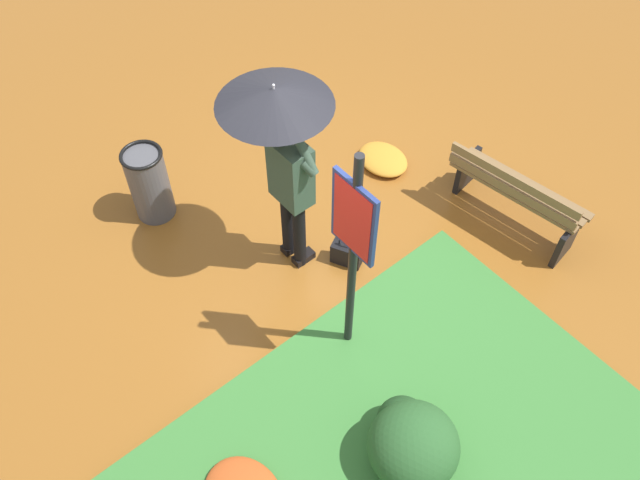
% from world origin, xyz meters
% --- Properties ---
extents(ground_plane, '(18.00, 18.00, 0.00)m').
position_xyz_m(ground_plane, '(0.00, 0.00, 0.00)').
color(ground_plane, brown).
extents(person_with_umbrella, '(0.96, 0.96, 2.04)m').
position_xyz_m(person_with_umbrella, '(0.16, 0.28, 1.55)').
color(person_with_umbrella, black).
rests_on(person_with_umbrella, ground_plane).
extents(info_sign_post, '(0.44, 0.07, 2.30)m').
position_xyz_m(info_sign_post, '(-0.97, 0.50, 1.44)').
color(info_sign_post, black).
rests_on(info_sign_post, ground_plane).
extents(handbag, '(0.33, 0.26, 0.37)m').
position_xyz_m(handbag, '(-0.30, -0.09, 0.13)').
color(handbag, black).
rests_on(handbag, ground_plane).
extents(park_bench, '(1.40, 0.57, 0.75)m').
position_xyz_m(park_bench, '(-0.97, -1.71, 0.40)').
color(park_bench, black).
rests_on(park_bench, ground_plane).
extents(trash_bin, '(0.42, 0.42, 0.83)m').
position_xyz_m(trash_bin, '(1.47, 1.01, 0.42)').
color(trash_bin, '#4C4C51').
rests_on(trash_bin, ground_plane).
extents(shrub_cluster, '(0.78, 0.71, 0.64)m').
position_xyz_m(shrub_cluster, '(-2.08, 0.82, 0.30)').
color(shrub_cluster, '#285628').
rests_on(shrub_cluster, ground_plane).
extents(leaf_pile_by_bench, '(0.60, 0.48, 0.13)m').
position_xyz_m(leaf_pile_by_bench, '(1.99, -1.21, 0.07)').
color(leaf_pile_by_bench, gold).
rests_on(leaf_pile_by_bench, ground_plane).
extents(leaf_pile_far_path, '(0.60, 0.48, 0.13)m').
position_xyz_m(leaf_pile_far_path, '(0.47, -1.30, 0.07)').
color(leaf_pile_far_path, '#C68428').
rests_on(leaf_pile_far_path, ground_plane).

